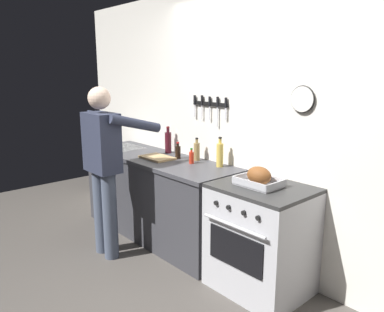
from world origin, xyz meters
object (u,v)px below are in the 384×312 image
Objects in this scene: stove at (261,239)px; person_cook at (105,162)px; bottle_wine_red at (168,142)px; bottle_soy_sauce at (178,152)px; roasting_pan at (259,178)px; bottle_vinegar at (197,151)px; bottle_hot_sauce at (191,157)px; cutting_board at (157,157)px; bottle_cooking_oil at (220,154)px.

stove is 1.62m from person_cook.
bottle_wine_red is at bearing 7.82° from person_cook.
person_cook is 0.77m from bottle_soy_sauce.
roasting_pan is 1.18m from bottle_soy_sauce.
bottle_vinegar is (-0.98, 0.22, 0.03)m from roasting_pan.
bottle_soy_sauce is at bearing 171.11° from bottle_hot_sauce.
cutting_board is at bearing -61.49° from bottle_wine_red.
bottle_soy_sauce is at bearing 174.32° from stove.
bottle_soy_sauce is (-1.17, 0.13, 0.01)m from roasting_pan.
bottle_vinegar is (0.49, -0.01, -0.03)m from bottle_wine_red.
stove is at bearing -4.79° from bottle_hot_sauce.
cutting_board is at bearing -178.21° from stove.
bottle_soy_sauce reaches higher than bottle_hot_sauce.
bottle_hot_sauce is at bearing -157.03° from bottle_cooking_oil.
person_cook is (-1.40, -0.63, 0.50)m from stove.
bottle_cooking_oil is at bearing 22.97° from bottle_hot_sauce.
person_cook is at bearing -122.45° from bottle_hot_sauce.
cutting_board is at bearing -178.71° from roasting_pan.
roasting_pan is 1.32m from cutting_board.
stove is 5.77× the size of bottle_hot_sauce.
roasting_pan is at bearing -6.45° from bottle_soy_sauce.
person_cook is 1.10m from bottle_cooking_oil.
bottle_cooking_oil is at bearing 19.30° from cutting_board.
roasting_pan is at bearing -8.98° from bottle_wine_red.
bottle_hot_sauce is at bearing 174.24° from roasting_pan.
bottle_wine_red is at bearing 165.78° from bottle_hot_sauce.
bottle_soy_sauce is at bearing -156.41° from bottle_vinegar.
roasting_pan is at bearing -64.42° from person_cook.
bottle_soy_sauce is at bearing 173.55° from roasting_pan.
bottle_soy_sauce is (-0.26, 0.04, 0.01)m from bottle_hot_sauce.
cutting_board is 2.05× the size of bottle_soy_sauce.
bottle_hot_sauce is 0.89× the size of bottle_soy_sauce.
bottle_wine_red is (-0.10, 0.85, 0.07)m from person_cook.
bottle_wine_red reaches higher than bottle_vinegar.
bottle_cooking_oil reaches higher than bottle_hot_sauce.
person_cook is at bearing -131.35° from bottle_cooking_oil.
cutting_board is 0.73m from bottle_cooking_oil.
person_cook reaches higher than bottle_cooking_oil.
bottle_cooking_oil is (0.28, 0.12, 0.06)m from bottle_hot_sauce.
roasting_pan is at bearing -5.76° from bottle_hot_sauce.
bottle_hot_sauce reaches higher than cutting_board.
bottle_wine_red reaches higher than cutting_board.
bottle_vinegar is at bearing 35.79° from cutting_board.
person_cook is 0.84m from bottle_hot_sauce.
stove is 1.08m from bottle_hot_sauce.
bottle_wine_red reaches higher than stove.
bottle_vinegar is (0.35, 0.25, 0.09)m from cutting_board.
roasting_pan is 1.48m from bottle_wine_red.
person_cook is at bearing -155.79° from stove.
bottle_vinegar is 0.22m from bottle_soy_sauce.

